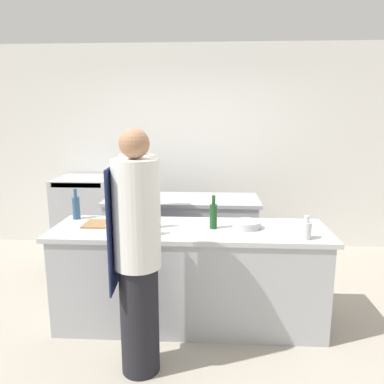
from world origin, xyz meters
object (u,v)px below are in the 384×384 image
object	(u,v)px
bottle_sauce	(213,215)
bowl_mixing_large	(247,224)
bowl_prep_small	(115,228)
chef_at_stove	(139,216)
bottle_cooking_oil	(306,230)
bottle_vinegar	(76,207)
bottle_wine	(141,221)
oven_range	(87,215)
bottle_olive_oil	(157,216)
chef_at_prep_near	(137,255)

from	to	relation	value
bottle_sauce	bowl_mixing_large	bearing A→B (deg)	5.24
bowl_mixing_large	bowl_prep_small	distance (m)	1.13
chef_at_stove	bottle_cooking_oil	world-z (taller)	chef_at_stove
bottle_vinegar	bottle_sauce	size ratio (longest dim) A/B	0.99
bowl_prep_small	bottle_vinegar	bearing A→B (deg)	139.62
bowl_prep_small	chef_at_stove	bearing A→B (deg)	86.36
bowl_mixing_large	bottle_vinegar	bearing A→B (deg)	172.54
bottle_sauce	bottle_wine	bearing A→B (deg)	-157.66
oven_range	bottle_olive_oil	xyz separation A→B (m)	(1.23, -1.71, 0.48)
bottle_cooking_oil	bowl_prep_small	world-z (taller)	bottle_cooking_oil
bottle_olive_oil	bottle_wine	bearing A→B (deg)	-112.03
bottle_cooking_oil	bowl_mixing_large	distance (m)	0.52
chef_at_prep_near	bowl_prep_small	world-z (taller)	chef_at_prep_near
oven_range	bottle_sauce	bearing A→B (deg)	-44.91
oven_range	bottle_vinegar	size ratio (longest dim) A/B	3.56
chef_at_prep_near	bottle_olive_oil	world-z (taller)	chef_at_prep_near
oven_range	bottle_wine	distance (m)	2.31
oven_range	chef_at_prep_near	size ratio (longest dim) A/B	0.58
oven_range	chef_at_prep_near	world-z (taller)	chef_at_prep_near
bottle_cooking_oil	bowl_prep_small	xyz separation A→B (m)	(-1.56, 0.07, -0.04)
chef_at_stove	bottle_vinegar	xyz separation A→B (m)	(-0.53, -0.34, 0.17)
oven_range	chef_at_stove	bearing A→B (deg)	-50.19
oven_range	bowl_mixing_large	distance (m)	2.65
oven_range	chef_at_stove	world-z (taller)	chef_at_stove
bottle_olive_oil	chef_at_prep_near	bearing A→B (deg)	-93.15
bottle_olive_oil	bowl_prep_small	distance (m)	0.38
bottle_vinegar	bottle_cooking_oil	size ratio (longest dim) A/B	1.54
chef_at_prep_near	bottle_wine	size ratio (longest dim) A/B	5.59
chef_at_stove	bottle_wine	size ratio (longest dim) A/B	5.24
bottle_sauce	chef_at_prep_near	bearing A→B (deg)	-127.11
bowl_mixing_large	chef_at_stove	bearing A→B (deg)	152.66
bottle_vinegar	bowl_prep_small	distance (m)	0.64
bottle_olive_oil	bowl_mixing_large	distance (m)	0.79
chef_at_stove	bottle_cooking_oil	distance (m)	1.72
chef_at_prep_near	bowl_prep_small	distance (m)	0.60
bottle_sauce	bowl_prep_small	world-z (taller)	bottle_sauce
bottle_wine	bottle_sauce	xyz separation A→B (m)	(0.59, 0.24, -0.01)
oven_range	bottle_wine	xyz separation A→B (m)	(1.13, -1.95, 0.50)
bottle_olive_oil	bottle_wine	distance (m)	0.26
bottle_cooking_oil	bowl_prep_small	distance (m)	1.56
chef_at_prep_near	bottle_cooking_oil	distance (m)	1.35
oven_range	bottle_wine	bearing A→B (deg)	-59.98
bottle_olive_oil	bottle_cooking_oil	world-z (taller)	bottle_olive_oil
bottle_cooking_oil	bowl_mixing_large	size ratio (longest dim) A/B	0.77
bottle_sauce	bottle_olive_oil	bearing A→B (deg)	-179.99
chef_at_stove	bottle_olive_oil	world-z (taller)	chef_at_stove
bottle_sauce	bottle_vinegar	bearing A→B (deg)	169.75
bottle_wine	bottle_sauce	size ratio (longest dim) A/B	1.08
oven_range	bottle_cooking_oil	xyz separation A→B (m)	(2.45, -1.95, 0.44)
bottle_olive_oil	bowl_mixing_large	bearing A→B (deg)	1.96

